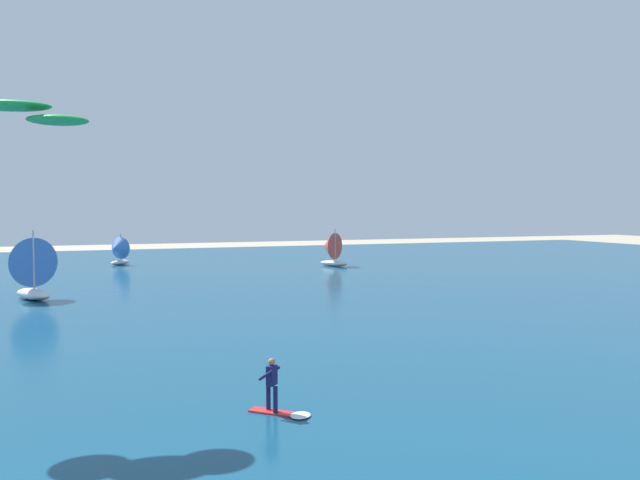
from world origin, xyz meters
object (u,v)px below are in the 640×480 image
at_px(kitesurfer, 278,394).
at_px(sailboat_near_shore, 118,251).
at_px(sailboat_center_horizon, 29,267).
at_px(sailboat_trailing, 330,249).
at_px(kite, 9,114).

bearing_deg(kitesurfer, sailboat_near_shore, 92.37).
xyz_separation_m(sailboat_near_shore, sailboat_center_horizon, (-6.86, -24.34, 0.60)).
xyz_separation_m(kitesurfer, sailboat_trailing, (19.15, 44.03, 1.24)).
height_order(kitesurfer, kite, kite).
bearing_deg(kite, sailboat_near_shore, 83.74).
height_order(sailboat_near_shore, sailboat_center_horizon, sailboat_center_horizon).
bearing_deg(sailboat_near_shore, kitesurfer, -87.63).
distance_m(kitesurfer, kite, 12.27).
bearing_deg(sailboat_trailing, kitesurfer, -113.51).
bearing_deg(kitesurfer, kite, 149.70).
relative_size(kitesurfer, kite, 0.35).
bearing_deg(sailboat_center_horizon, sailboat_near_shore, 74.26).
distance_m(kitesurfer, sailboat_center_horizon, 30.26).
height_order(kite, sailboat_near_shore, kite).
bearing_deg(sailboat_trailing, kite, -123.99).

